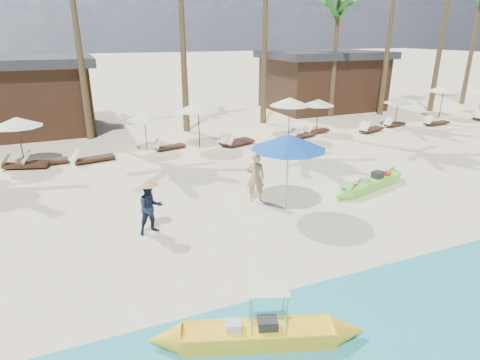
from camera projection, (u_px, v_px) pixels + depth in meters
name	position (u px, v px, depth m)	size (l,w,h in m)	color
ground	(247.00, 241.00, 11.40)	(240.00, 240.00, 0.00)	beige
green_canoe	(371.00, 184.00, 15.20)	(4.68, 1.59, 0.61)	#7AE746
yellow_canoe	(258.00, 334.00, 7.60)	(4.48, 1.79, 1.20)	yellow
tourist	(256.00, 177.00, 13.90)	(0.63, 0.41, 1.73)	tan
vendor_green	(151.00, 208.00, 11.64)	(0.76, 0.59, 1.56)	#16233D
blue_umbrella	(289.00, 142.00, 12.65)	(2.41, 2.41, 2.59)	#99999E
resort_parasol_4	(17.00, 122.00, 17.37)	(2.10, 2.10, 2.17)	#362316
lounger_4_left	(43.00, 161.00, 17.88)	(1.89, 0.65, 0.64)	#362316
lounger_4_right	(22.00, 164.00, 17.46)	(2.03, 1.14, 0.66)	#362316
resort_parasol_5	(144.00, 117.00, 19.67)	(1.85, 1.85, 1.91)	#362316
lounger_5_left	(92.00, 158.00, 18.31)	(1.93, 0.90, 0.63)	#362316
resort_parasol_6	(198.00, 107.00, 20.08)	(2.27, 2.27, 2.34)	#362316
lounger_6_left	(168.00, 146.00, 20.30)	(1.70, 0.86, 0.55)	#362316
lounger_6_right	(238.00, 142.00, 21.01)	(1.84, 1.09, 0.60)	#362316
resort_parasol_7	(290.00, 102.00, 21.74)	(2.24, 2.24, 2.31)	#362316
lounger_7_left	(234.00, 141.00, 21.19)	(2.01, 1.17, 0.65)	#362316
lounger_7_right	(301.00, 135.00, 22.49)	(1.73, 0.90, 0.56)	#362316
resort_parasol_8	(318.00, 102.00, 23.39)	(1.91, 1.91, 1.96)	#362316
lounger_8_left	(315.00, 131.00, 23.53)	(1.73, 0.86, 0.56)	#362316
resort_parasol_9	(398.00, 100.00, 24.94)	(1.77, 1.77, 1.82)	#362316
lounger_9_left	(370.00, 129.00, 23.88)	(1.98, 1.12, 0.64)	#362316
lounger_9_right	(394.00, 124.00, 25.33)	(1.71, 0.82, 0.56)	#362316
resort_parasol_10	(444.00, 88.00, 27.63)	(2.14, 2.14, 2.20)	#362316
lounger_10_left	(434.00, 123.00, 25.67)	(1.68, 0.61, 0.56)	#362316
lounger_10_right	(436.00, 122.00, 25.90)	(1.66, 0.58, 0.56)	#362316
palm_6	(338.00, 9.00, 26.19)	(2.08, 2.08, 8.51)	brown
pavilion_east	(322.00, 80.00, 30.87)	(8.80, 6.60, 4.30)	#362316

